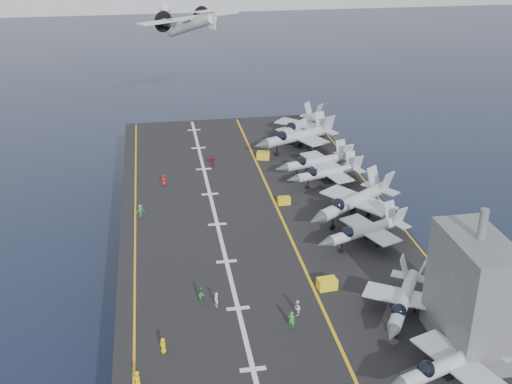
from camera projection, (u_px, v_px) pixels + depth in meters
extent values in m
plane|color=#142135|center=(261.00, 286.00, 92.16)|extent=(500.00, 500.00, 0.00)
cube|color=#56595E|center=(261.00, 255.00, 90.09)|extent=(36.00, 90.00, 10.00)
cube|color=black|center=(261.00, 222.00, 87.94)|extent=(38.00, 92.00, 0.40)
cube|color=gold|center=(282.00, 219.00, 88.31)|extent=(0.35, 90.00, 0.02)
cube|color=silver|center=(217.00, 224.00, 86.95)|extent=(0.50, 90.00, 0.02)
cube|color=gold|center=(135.00, 231.00, 85.29)|extent=(0.25, 90.00, 0.02)
cube|color=gold|center=(389.00, 211.00, 90.65)|extent=(0.25, 90.00, 0.02)
imported|color=yellow|center=(163.00, 345.00, 61.96)|extent=(1.07, 1.18, 1.63)
imported|color=silver|center=(216.00, 300.00, 69.06)|extent=(1.00, 1.18, 1.67)
imported|color=#2A8B41|center=(201.00, 294.00, 69.92)|extent=(0.78, 1.12, 1.79)
imported|color=#309147|center=(140.00, 211.00, 88.85)|extent=(1.23, 1.02, 1.76)
imported|color=#A80D0F|center=(213.00, 161.00, 105.75)|extent=(1.19, 0.85, 1.87)
imported|color=#B21919|center=(164.00, 180.00, 98.64)|extent=(1.17, 0.96, 1.68)
imported|color=green|center=(292.00, 320.00, 65.49)|extent=(1.42, 1.30, 1.96)
imported|color=silver|center=(297.00, 308.00, 67.57)|extent=(1.18, 1.27, 1.77)
imported|color=yellow|center=(137.00, 379.00, 57.62)|extent=(1.07, 1.18, 1.63)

